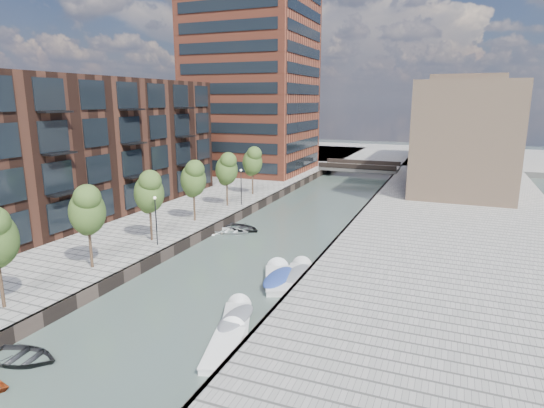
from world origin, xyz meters
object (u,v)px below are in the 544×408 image
Objects in this scene: sloop_1 at (20,360)px; sloop_4 at (242,230)px; sloop_3 at (229,233)px; motorboat_1 at (237,318)px; tree_4 at (193,178)px; motorboat_4 at (298,274)px; tree_2 at (87,209)px; motorboat_3 at (278,278)px; tree_6 at (252,161)px; tree_3 at (149,191)px; tree_5 at (227,168)px; car at (430,177)px; motorboat_2 at (226,345)px; bridge at (360,167)px.

sloop_1 is 25.41m from sloop_4.
motorboat_1 is (8.82, -16.02, 0.18)m from sloop_3.
motorboat_4 is (13.60, -7.87, -5.11)m from tree_4.
sloop_4 is at bearing 74.67° from tree_2.
tree_2 is at bearing -158.65° from motorboat_3.
sloop_3 is at bearing -75.26° from tree_6.
tree_2 is 7.00m from tree_3.
sloop_3 is (3.60, 0.31, -5.31)m from tree_4.
tree_5 is 33.39m from car.
sloop_4 is at bearing -9.40° from sloop_1.
car is (6.83, 41.01, 1.39)m from motorboat_4.
motorboat_4 is (10.00, -8.17, 0.19)m from sloop_3.
tree_2 is 1.23× the size of motorboat_2.
tree_6 is 1.74× the size of car.
tree_5 is at bearing -104.44° from bridge.
motorboat_3 is at bearing -9.58° from tree_3.
motorboat_4 is (13.60, -21.87, -5.11)m from tree_6.
motorboat_2 is (9.00, 5.00, 0.09)m from sloop_1.
sloop_4 is (4.35, 15.85, -5.31)m from tree_2.
tree_3 is (0.00, 7.00, 0.00)m from tree_2.
sloop_4 is 0.75× the size of motorboat_3.
tree_4 is at bearing -90.00° from tree_5.
tree_6 is at bearing -108.10° from bridge.
tree_3 and tree_4 have the same top height.
tree_6 is 32.61m from motorboat_1.
car is at bearing 82.05° from motorboat_2.
tree_6 is 13.95m from sloop_4.
car is at bearing -33.97° from sloop_3.
tree_5 is 1.46× the size of sloop_1.
tree_6 is (-8.50, -26.00, 3.92)m from bridge.
tree_6 reaches higher than motorboat_3.
sloop_4 is (4.35, 8.85, -5.31)m from tree_3.
sloop_1 is at bearing -99.01° from car.
motorboat_3 is (12.51, -2.11, -5.10)m from tree_3.
sloop_1 is 0.84× the size of motorboat_2.
bridge is at bearing 81.05° from tree_2.
tree_2 is 14.92m from motorboat_2.
tree_6 is at bearing 112.09° from motorboat_2.
tree_3 reaches higher than sloop_3.
bridge reaches higher than motorboat_2.
motorboat_4 is at bearing -92.51° from car.
tree_6 is (0.00, 7.00, 0.00)m from tree_5.
tree_5 is at bearing -1.25° from sloop_1.
tree_3 and tree_5 have the same top height.
motorboat_4 reaches higher than motorboat_1.
tree_2 is 51.51m from car.
motorboat_3 is (8.16, -10.96, 0.21)m from sloop_4.
tree_5 is 31.30m from sloop_1.
tree_2 is 1.00× the size of tree_4.
tree_5 is 1.19× the size of motorboat_4.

